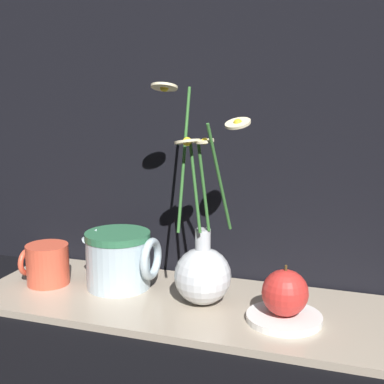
{
  "coord_description": "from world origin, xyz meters",
  "views": [
    {
      "loc": [
        0.28,
        -0.79,
        0.37
      ],
      "look_at": [
        0.01,
        0.0,
        0.2
      ],
      "focal_mm": 50.0,
      "sensor_mm": 36.0,
      "label": 1
    }
  ],
  "objects_px": {
    "yellow_mug": "(47,264)",
    "orange_fruit": "(285,293)",
    "vase_with_flowers": "(202,268)",
    "ceramic_pitcher": "(119,257)"
  },
  "relations": [
    {
      "from": "orange_fruit",
      "to": "ceramic_pitcher",
      "type": "bearing_deg",
      "value": 170.99
    },
    {
      "from": "vase_with_flowers",
      "to": "yellow_mug",
      "type": "xyz_separation_m",
      "value": [
        -0.29,
        -0.0,
        -0.02
      ]
    },
    {
      "from": "yellow_mug",
      "to": "ceramic_pitcher",
      "type": "distance_m",
      "value": 0.14
    },
    {
      "from": "vase_with_flowers",
      "to": "ceramic_pitcher",
      "type": "distance_m",
      "value": 0.16
    },
    {
      "from": "yellow_mug",
      "to": "orange_fruit",
      "type": "bearing_deg",
      "value": -2.64
    },
    {
      "from": "vase_with_flowers",
      "to": "ceramic_pitcher",
      "type": "height_order",
      "value": "vase_with_flowers"
    },
    {
      "from": "vase_with_flowers",
      "to": "yellow_mug",
      "type": "relative_size",
      "value": 4.16
    },
    {
      "from": "yellow_mug",
      "to": "orange_fruit",
      "type": "distance_m",
      "value": 0.43
    },
    {
      "from": "yellow_mug",
      "to": "ceramic_pitcher",
      "type": "relative_size",
      "value": 0.62
    },
    {
      "from": "ceramic_pitcher",
      "to": "yellow_mug",
      "type": "bearing_deg",
      "value": -168.16
    }
  ]
}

